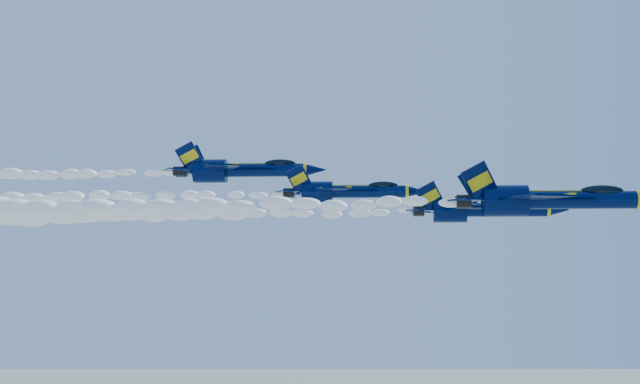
# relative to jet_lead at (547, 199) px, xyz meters

# --- Properties ---
(jet_lead) EXTENTS (19.01, 15.60, 7.06)m
(jet_lead) POSITION_rel_jet_lead_xyz_m (0.00, 0.00, 0.00)
(jet_lead) COLOR #000C36
(smoke_trail_jet_lead) EXTENTS (54.73, 2.42, 2.18)m
(smoke_trail_jet_lead) POSITION_rel_jet_lead_xyz_m (-35.49, -0.00, -0.48)
(smoke_trail_jet_lead) COLOR white
(jet_second) EXTENTS (16.60, 13.61, 6.17)m
(jet_second) POSITION_rel_jet_lead_xyz_m (-4.46, 12.27, -0.28)
(jet_second) COLOR #000C36
(smoke_trail_jet_second) EXTENTS (54.73, 2.11, 1.90)m
(smoke_trail_jet_second) POSITION_rel_jet_lead_xyz_m (-38.92, 12.27, -0.74)
(smoke_trail_jet_second) COLOR white
(jet_third) EXTENTS (16.83, 13.81, 6.25)m
(jet_third) POSITION_rel_jet_lead_xyz_m (-19.22, 19.38, 2.29)
(jet_third) COLOR #000C36
(smoke_trail_jet_third) EXTENTS (54.73, 2.14, 1.93)m
(smoke_trail_jet_third) POSITION_rel_jet_lead_xyz_m (-53.77, 19.38, 1.83)
(smoke_trail_jet_third) COLOR white
(jet_fourth) EXTENTS (20.08, 16.47, 7.46)m
(jet_fourth) POSITION_rel_jet_lead_xyz_m (-33.44, 28.91, 5.90)
(jet_fourth) COLOR #000C36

